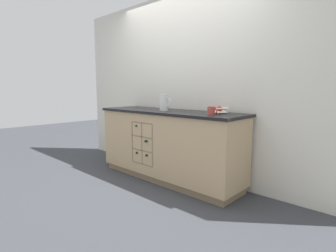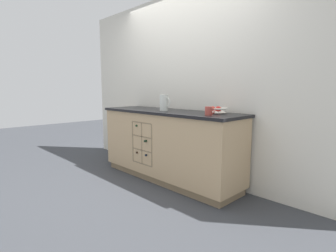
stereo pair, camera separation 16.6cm
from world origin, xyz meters
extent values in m
plane|color=#383A3F|center=(0.00, 0.00, 0.00)|extent=(14.00, 14.00, 0.00)
cube|color=silver|center=(0.00, 0.36, 1.27)|extent=(4.51, 0.06, 2.55)
cube|color=#8B7354|center=(0.00, 0.00, 0.04)|extent=(2.05, 0.52, 0.09)
cube|color=tan|center=(0.00, 0.00, 0.50)|extent=(2.11, 0.58, 0.81)
cube|color=black|center=(0.00, 0.00, 0.92)|extent=(2.15, 0.62, 0.03)
cube|color=#8B7354|center=(-0.20, -0.19, 0.51)|extent=(0.40, 0.01, 0.55)
cube|color=#8B7354|center=(-0.40, -0.24, 0.51)|extent=(0.02, 0.10, 0.55)
cube|color=#8B7354|center=(0.00, -0.24, 0.51)|extent=(0.02, 0.10, 0.55)
cube|color=#8B7354|center=(-0.20, -0.24, 0.23)|extent=(0.40, 0.10, 0.02)
cube|color=#8B7354|center=(-0.20, -0.24, 0.41)|extent=(0.40, 0.10, 0.02)
cube|color=#8B7354|center=(-0.20, -0.24, 0.60)|extent=(0.40, 0.10, 0.02)
cube|color=#8B7354|center=(-0.20, -0.24, 0.78)|extent=(0.40, 0.10, 0.02)
cube|color=#8B7354|center=(-0.20, -0.24, 0.51)|extent=(0.02, 0.10, 0.55)
cylinder|color=black|center=(-0.30, -0.12, 0.37)|extent=(0.07, 0.20, 0.07)
cylinder|color=black|center=(-0.30, -0.26, 0.37)|extent=(0.03, 0.08, 0.03)
cylinder|color=black|center=(-0.10, -0.12, 0.37)|extent=(0.07, 0.20, 0.07)
cylinder|color=black|center=(-0.10, -0.27, 0.37)|extent=(0.03, 0.09, 0.03)
cylinder|color=black|center=(-0.10, -0.12, 0.56)|extent=(0.08, 0.21, 0.08)
cylinder|color=black|center=(-0.10, -0.28, 0.56)|extent=(0.03, 0.09, 0.03)
cylinder|color=#19381E|center=(-0.30, -0.11, 0.74)|extent=(0.07, 0.21, 0.07)
cylinder|color=#19381E|center=(-0.30, -0.26, 0.74)|extent=(0.03, 0.09, 0.03)
cylinder|color=silver|center=(0.70, 0.12, 0.94)|extent=(0.11, 0.11, 0.01)
cone|color=silver|center=(0.70, 0.12, 0.98)|extent=(0.22, 0.22, 0.06)
torus|color=silver|center=(0.70, 0.12, 1.00)|extent=(0.24, 0.24, 0.02)
sphere|color=red|center=(0.69, 0.15, 0.98)|extent=(0.08, 0.08, 0.08)
sphere|color=red|center=(0.66, 0.09, 0.98)|extent=(0.08, 0.08, 0.08)
sphere|color=red|center=(0.72, 0.10, 0.98)|extent=(0.07, 0.07, 0.07)
cylinder|color=silver|center=(-0.02, -0.06, 1.04)|extent=(0.11, 0.11, 0.21)
torus|color=silver|center=(-0.02, -0.06, 1.14)|extent=(0.12, 0.12, 0.01)
torus|color=silver|center=(0.04, -0.06, 1.05)|extent=(0.12, 0.01, 0.12)
cylinder|color=#B7473D|center=(0.76, -0.12, 0.99)|extent=(0.08, 0.08, 0.09)
torus|color=#B7473D|center=(0.80, -0.12, 0.99)|extent=(0.07, 0.01, 0.07)
camera|label=1|loc=(2.37, -2.52, 1.22)|focal=28.00mm
camera|label=2|loc=(2.49, -2.41, 1.22)|focal=28.00mm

